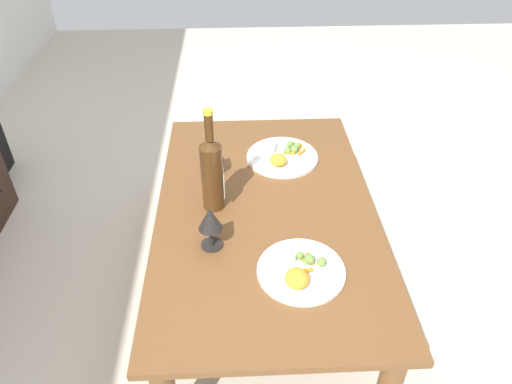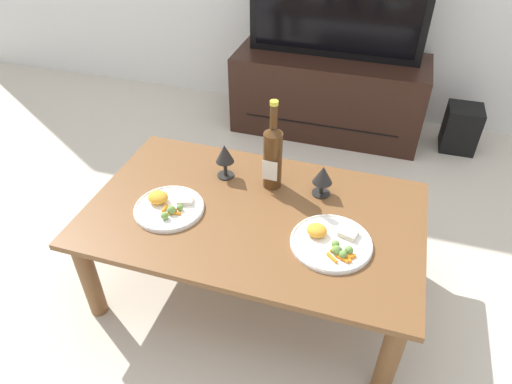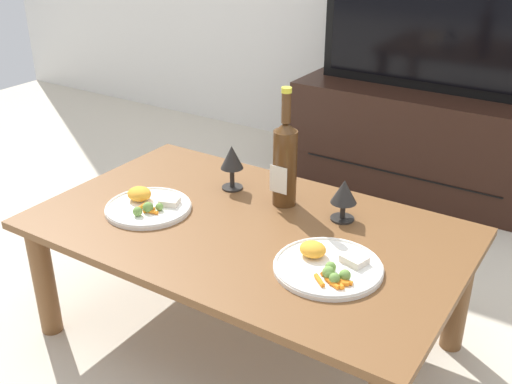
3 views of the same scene
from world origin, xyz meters
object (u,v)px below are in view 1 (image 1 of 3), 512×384
at_px(goblet_left, 210,221).
at_px(dinner_plate_right, 283,156).
at_px(dining_table, 266,221).
at_px(goblet_right, 213,154).
at_px(dinner_plate_left, 301,270).
at_px(wine_bottle, 212,171).

bearing_deg(goblet_left, dinner_plate_right, -28.85).
bearing_deg(dining_table, goblet_left, 134.41).
relative_size(goblet_right, dinner_plate_left, 0.49).
bearing_deg(wine_bottle, dinner_plate_right, -42.78).
height_order(wine_bottle, goblet_left, wine_bottle).
bearing_deg(dinner_plate_left, wine_bottle, 38.30).
relative_size(wine_bottle, dinner_plate_right, 1.32).
distance_m(dining_table, goblet_right, 0.33).
bearing_deg(wine_bottle, goblet_left, 179.21).
bearing_deg(goblet_left, dining_table, -45.59).
bearing_deg(dinner_plate_left, dinner_plate_right, -0.27).
bearing_deg(dinner_plate_left, goblet_left, 63.47).
bearing_deg(wine_bottle, goblet_right, 0.79).
xyz_separation_m(goblet_left, dinner_plate_right, (0.50, -0.28, -0.09)).
bearing_deg(dinner_plate_left, dining_table, 14.71).
height_order(goblet_left, dinner_plate_left, goblet_left).
distance_m(dining_table, dinner_plate_left, 0.34).
height_order(goblet_left, dinner_plate_right, goblet_left).
xyz_separation_m(goblet_left, dinner_plate_left, (-0.14, -0.27, -0.09)).
distance_m(goblet_right, dinner_plate_left, 0.62).
distance_m(dinner_plate_left, dinner_plate_right, 0.64).
distance_m(wine_bottle, dinner_plate_right, 0.43).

